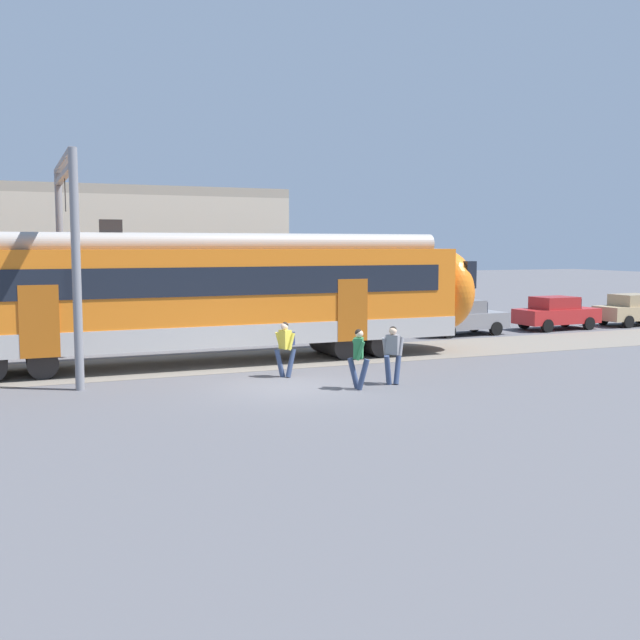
{
  "coord_description": "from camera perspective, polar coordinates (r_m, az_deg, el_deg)",
  "views": [
    {
      "loc": [
        -7.2,
        -19.18,
        3.93
      ],
      "look_at": [
        1.73,
        2.28,
        1.6
      ],
      "focal_mm": 42.0,
      "sensor_mm": 36.0,
      "label": 1
    }
  ],
  "objects": [
    {
      "name": "ground_plane",
      "position": [
        20.86,
        -1.99,
        -5.14
      ],
      "size": [
        160.0,
        160.0,
        0.0
      ],
      "primitive_type": "plane",
      "color": "#515156"
    },
    {
      "name": "pedestrian_yellow",
      "position": [
        22.28,
        -2.62,
        -1.86
      ],
      "size": [
        0.69,
        0.54,
        1.67
      ],
      "color": "navy",
      "rests_on": "ground"
    },
    {
      "name": "pedestrian_green",
      "position": [
        20.41,
        2.95,
        -2.64
      ],
      "size": [
        0.52,
        0.67,
        1.67
      ],
      "color": "navy",
      "rests_on": "ground"
    },
    {
      "name": "pedestrian_grey",
      "position": [
        21.2,
        5.59,
        -2.28
      ],
      "size": [
        0.69,
        0.5,
        1.67
      ],
      "color": "navy",
      "rests_on": "ground"
    },
    {
      "name": "parked_car_grey",
      "position": [
        33.37,
        10.74,
        0.21
      ],
      "size": [
        4.08,
        1.91,
        1.54
      ],
      "color": "gray",
      "rests_on": "ground"
    },
    {
      "name": "parked_car_red",
      "position": [
        36.64,
        17.56,
        0.52
      ],
      "size": [
        4.06,
        1.87,
        1.54
      ],
      "color": "#B22323",
      "rests_on": "ground"
    },
    {
      "name": "parked_car_tan",
      "position": [
        39.85,
        22.82,
        0.74
      ],
      "size": [
        4.06,
        1.87,
        1.54
      ],
      "color": "tan",
      "rests_on": "ground"
    },
    {
      "name": "catenary_gantry",
      "position": [
        24.31,
        -18.76,
        6.32
      ],
      "size": [
        0.24,
        6.64,
        6.53
      ],
      "color": "gray",
      "rests_on": "ground"
    },
    {
      "name": "background_building",
      "position": [
        34.0,
        -20.08,
        4.15
      ],
      "size": [
        20.14,
        5.0,
        9.2
      ],
      "color": "beige",
      "rests_on": "ground"
    }
  ]
}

